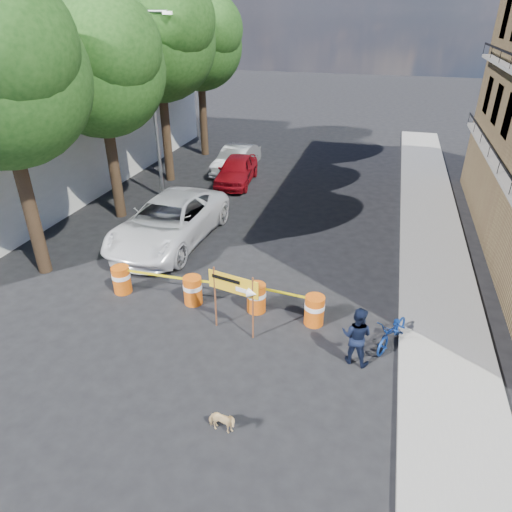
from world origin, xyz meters
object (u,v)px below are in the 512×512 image
Objects in this scene: suv_white at (169,221)px; pedestrian at (357,336)px; bicycle at (395,320)px; sedan_red at (237,170)px; barrel_far_left at (122,279)px; sedan_silver at (236,159)px; detour_sign at (240,291)px; barrel_mid_left at (193,290)px; barrel_mid_right at (256,297)px; dog at (222,422)px; barrel_far_right at (314,310)px.

pedestrian is at bearing -31.19° from suv_white.
bicycle is at bearing -123.78° from pedestrian.
sedan_red is (-7.12, 12.15, -0.10)m from pedestrian.
pedestrian reaches higher than barrel_far_left.
suv_white reaches higher than barrel_far_left.
bicycle is at bearing -53.08° from sedan_silver.
bicycle is (8.31, -0.35, 0.36)m from barrel_far_left.
detour_sign is 0.46× the size of sedan_silver.
bicycle reaches higher than pedestrian.
barrel_mid_left and barrel_mid_right have the same top height.
barrel_mid_left is (2.41, 0.04, 0.00)m from barrel_far_left.
barrel_mid_left is 2.34m from detour_sign.
detour_sign reaches higher than pedestrian.
sedan_red reaches higher than barrel_far_left.
barrel_far_left is 0.56× the size of pedestrian.
dog is (2.49, -4.36, -0.19)m from barrel_mid_left.
suv_white is at bearing 144.41° from detour_sign.
pedestrian is 0.98× the size of bicycle.
barrel_far_left is 0.21× the size of sedan_silver.
bicycle is at bearing -7.70° from barrel_mid_right.
sedan_silver is at bearing 93.99° from suv_white.
barrel_mid_right is at bearing 2.34° from barrel_far_left.
sedan_red reaches higher than barrel_mid_right.
suv_white is at bearing -85.11° from sedan_silver.
sedan_red is (-4.10, 10.69, 0.24)m from barrel_mid_right.
barrel_far_right is at bearing 40.66° from detour_sign.
dog is 0.11× the size of suv_white.
barrel_far_right is 2.34m from detour_sign.
detour_sign is 0.31× the size of suv_white.
detour_sign is (-0.12, -1.20, 0.95)m from barrel_mid_right.
sedan_red reaches higher than barrel_mid_left.
barrel_far_right is 7.25m from suv_white.
sedan_silver is at bearing 117.08° from barrel_far_right.
barrel_far_left is 6.54m from dog.
barrel_mid_right is at bearing -164.49° from bicycle.
pedestrian is 3.97m from dog.
suv_white is 7.17m from sedan_red.
pedestrian is at bearing -37.01° from dog.
suv_white reaches higher than bicycle.
pedestrian reaches higher than barrel_mid_right.
bicycle is 2.51× the size of dog.
barrel_far_right is at bearing -5.23° from barrel_mid_right.
barrel_mid_right is 0.21× the size of sedan_silver.
sedan_silver is (-7.73, 13.95, -0.11)m from pedestrian.
suv_white is at bearing -97.74° from sedan_red.
pedestrian is 15.95m from sedan_silver.
detour_sign is (4.27, -1.02, 0.95)m from barrel_far_left.
dog is (-2.50, -3.04, -0.53)m from pedestrian.
barrel_mid_left is 11.04m from sedan_red.
detour_sign is 3.56m from dog.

